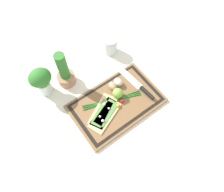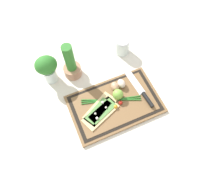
% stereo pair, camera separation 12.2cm
% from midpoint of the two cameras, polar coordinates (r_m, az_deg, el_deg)
% --- Properties ---
extents(ground_plane, '(6.00, 6.00, 0.00)m').
position_cam_midpoint_polar(ground_plane, '(1.23, 3.56, -2.54)').
color(ground_plane, silver).
extents(cutting_board, '(0.50, 0.32, 0.02)m').
position_cam_midpoint_polar(cutting_board, '(1.23, 3.58, -2.36)').
color(cutting_board, brown).
rests_on(cutting_board, ground_plane).
extents(pizza_slice_near, '(0.22, 0.16, 0.02)m').
position_cam_midpoint_polar(pizza_slice_near, '(1.18, 0.04, -4.71)').
color(pizza_slice_near, '#DBBC7F').
rests_on(pizza_slice_near, cutting_board).
extents(pizza_slice_far, '(0.22, 0.17, 0.02)m').
position_cam_midpoint_polar(pizza_slice_far, '(1.19, -0.30, -3.79)').
color(pizza_slice_far, '#DBBC7F').
rests_on(pizza_slice_far, cutting_board).
extents(knife, '(0.06, 0.29, 0.02)m').
position_cam_midpoint_polar(knife, '(1.26, 10.88, 0.40)').
color(knife, silver).
rests_on(knife, cutting_board).
extents(egg_brown, '(0.04, 0.06, 0.04)m').
position_cam_midpoint_polar(egg_brown, '(1.24, 3.56, 2.23)').
color(egg_brown, tan).
rests_on(egg_brown, cutting_board).
extents(egg_pink, '(0.04, 0.06, 0.04)m').
position_cam_midpoint_polar(egg_pink, '(1.25, 5.22, 3.01)').
color(egg_pink, beige).
rests_on(egg_pink, cutting_board).
extents(lime, '(0.06, 0.06, 0.06)m').
position_cam_midpoint_polar(lime, '(1.21, 4.43, 0.15)').
color(lime, '#7FB742').
rests_on(lime, cutting_board).
extents(cherry_tomato_red, '(0.02, 0.02, 0.02)m').
position_cam_midpoint_polar(cherry_tomato_red, '(1.21, 5.13, -2.03)').
color(cherry_tomato_red, red).
rests_on(cherry_tomato_red, cutting_board).
extents(cherry_tomato_yellow, '(0.02, 0.02, 0.02)m').
position_cam_midpoint_polar(cherry_tomato_yellow, '(1.20, 3.89, -3.10)').
color(cherry_tomato_yellow, orange).
rests_on(cherry_tomato_yellow, cutting_board).
extents(scallion_bunch, '(0.32, 0.14, 0.01)m').
position_cam_midpoint_polar(scallion_bunch, '(1.22, 2.60, -1.30)').
color(scallion_bunch, '#2D7528').
rests_on(scallion_bunch, cutting_board).
extents(herb_pot, '(0.10, 0.10, 0.25)m').
position_cam_midpoint_polar(herb_pot, '(1.27, -7.93, 7.69)').
color(herb_pot, '#AD7A5B').
rests_on(herb_pot, ground_plane).
extents(sauce_jar, '(0.09, 0.09, 0.11)m').
position_cam_midpoint_polar(sauce_jar, '(1.40, 5.22, 12.44)').
color(sauce_jar, silver).
rests_on(sauce_jar, ground_plane).
extents(herb_glass, '(0.12, 0.11, 0.19)m').
position_cam_midpoint_polar(herb_glass, '(1.25, -13.95, 6.88)').
color(herb_glass, silver).
rests_on(herb_glass, ground_plane).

